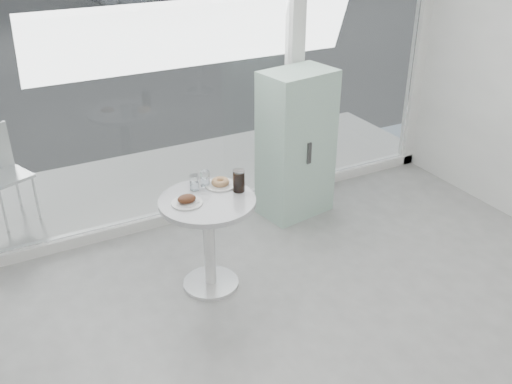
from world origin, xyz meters
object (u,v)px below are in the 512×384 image
mint_cabinet (296,145)px  water_tumbler_a (194,183)px  patio_chair (0,168)px  plate_fritter (187,200)px  cola_glass (239,181)px  main_table (208,225)px  water_tumbler_b (205,179)px  plate_donut (220,183)px

mint_cabinet → water_tumbler_a: size_ratio=11.89×
patio_chair → plate_fritter: bearing=-81.1°
patio_chair → plate_fritter: (1.11, -1.81, 0.25)m
cola_glass → main_table: bearing=-178.0°
main_table → patio_chair: patio_chair is taller
mint_cabinet → water_tumbler_a: mint_cabinet is taller
water_tumbler_a → water_tumbler_b: water_tumbler_b is taller
main_table → patio_chair: bearing=124.8°
mint_cabinet → cola_glass: 1.20m
water_tumbler_a → cola_glass: size_ratio=0.68×
plate_fritter → water_tumbler_b: (0.23, 0.20, 0.03)m
plate_fritter → plate_donut: bearing=24.0°
mint_cabinet → plate_donut: 1.18m
plate_fritter → plate_donut: plate_fritter is taller
plate_donut → cola_glass: cola_glass is taller
mint_cabinet → water_tumbler_a: (-1.23, -0.53, 0.12)m
plate_donut → water_tumbler_a: bearing=170.6°
main_table → plate_donut: plate_donut is taller
water_tumbler_b → plate_fritter: bearing=-138.4°
mint_cabinet → plate_donut: mint_cabinet is taller
patio_chair → cola_glass: 2.39m
main_table → water_tumbler_b: bearing=69.9°
cola_glass → plate_fritter: bearing=179.8°
main_table → cola_glass: size_ratio=4.47×
water_tumbler_a → cola_glass: (0.28, -0.18, 0.03)m
plate_fritter → main_table: bearing=-3.9°
mint_cabinet → water_tumbler_b: size_ratio=11.49×
main_table → plate_fritter: 0.29m
plate_fritter → patio_chair: bearing=121.6°
water_tumbler_b → cola_glass: 0.28m
patio_chair → plate_donut: (1.44, -1.66, 0.24)m
main_table → plate_donut: bearing=41.2°
water_tumbler_b → cola_glass: cola_glass is taller
plate_fritter → water_tumbler_b: 0.31m
patio_chair → water_tumbler_b: size_ratio=7.22×
patio_chair → water_tumbler_a: bearing=-75.3°
mint_cabinet → water_tumbler_a: bearing=-165.8°
patio_chair → water_tumbler_a: size_ratio=7.47×
patio_chair → cola_glass: cola_glass is taller
patio_chair → water_tumbler_a: patio_chair is taller
patio_chair → plate_donut: patio_chair is taller
mint_cabinet → plate_fritter: 1.54m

